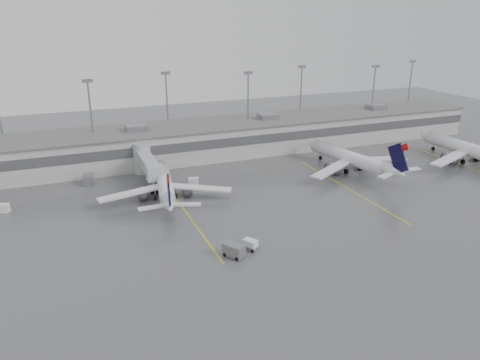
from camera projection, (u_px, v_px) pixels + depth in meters
name	position (u px, v px, depth m)	size (l,w,h in m)	color
ground	(339.00, 254.00, 71.92)	(260.00, 260.00, 0.00)	#4C4C4E
terminal	(215.00, 138.00, 121.09)	(152.00, 17.00, 9.45)	#A5A5A0
light_masts	(208.00, 104.00, 123.45)	(142.40, 8.00, 20.60)	gray
jet_bridge_right	(146.00, 162.00, 103.30)	(4.00, 17.20, 7.00)	#989B9D
stand_markings	(272.00, 199.00, 92.86)	(105.25, 40.00, 0.01)	yellow
jet_mid_left	(165.00, 184.00, 92.41)	(25.92, 29.28, 9.53)	white
jet_mid_right	(352.00, 158.00, 107.89)	(28.08, 31.72, 10.32)	white
jet_far_right	(470.00, 149.00, 114.54)	(29.52, 33.09, 10.70)	white
baggage_tug	(250.00, 246.00, 73.18)	(2.67, 2.98, 1.64)	white
baggage_cart	(234.00, 250.00, 70.86)	(3.24, 3.67, 2.05)	slate
gse_uld_a	(3.00, 208.00, 86.74)	(2.19, 1.46, 1.55)	white
gse_uld_b	(193.00, 181.00, 100.33)	(2.20, 1.47, 1.56)	white
gse_uld_c	(338.00, 154.00, 119.39)	(2.48, 1.65, 1.76)	white
gse_loader	(88.00, 180.00, 100.70)	(2.03, 3.25, 2.03)	slate
cone_a	(10.00, 208.00, 87.90)	(0.43, 0.43, 0.68)	orange
cone_b	(164.00, 199.00, 92.08)	(0.43, 0.43, 0.69)	orange
cone_c	(271.00, 167.00, 110.89)	(0.48, 0.48, 0.76)	orange
cone_d	(451.00, 154.00, 121.36)	(0.38, 0.38, 0.60)	orange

